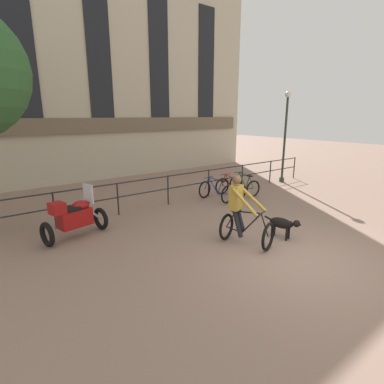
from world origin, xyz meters
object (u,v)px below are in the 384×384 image
at_px(parked_bicycle_mid_left, 230,188).
at_px(parked_bicycle_mid_right, 244,185).
at_px(cyclist_with_bike, 242,214).
at_px(parked_bicycle_near_lamp, 216,191).
at_px(dog, 283,224).
at_px(street_lamp, 285,132).
at_px(parked_motorcycle, 74,217).

xyz_separation_m(parked_bicycle_mid_left, parked_bicycle_mid_right, (0.77, 0.00, 0.00)).
bearing_deg(cyclist_with_bike, parked_bicycle_near_lamp, 40.43).
height_order(parked_bicycle_near_lamp, parked_bicycle_mid_right, same).
bearing_deg(parked_bicycle_mid_right, dog, 62.14).
bearing_deg(parked_bicycle_mid_left, street_lamp, -166.54).
distance_m(parked_bicycle_mid_right, street_lamp, 3.73).
bearing_deg(street_lamp, parked_bicycle_mid_right, -170.93).
bearing_deg(parked_bicycle_mid_right, parked_motorcycle, 9.79).
bearing_deg(parked_bicycle_near_lamp, street_lamp, 176.79).
xyz_separation_m(parked_bicycle_mid_left, street_lamp, (3.90, 0.50, 1.96)).
bearing_deg(parked_motorcycle, street_lamp, -97.36).
height_order(parked_motorcycle, parked_bicycle_mid_left, parked_motorcycle).
bearing_deg(parked_motorcycle, dog, -140.56).
bearing_deg(parked_bicycle_mid_left, cyclist_with_bike, 54.99).
xyz_separation_m(dog, street_lamp, (5.65, 4.16, 1.92)).
distance_m(parked_motorcycle, parked_bicycle_mid_left, 5.95).
relative_size(parked_bicycle_near_lamp, parked_bicycle_mid_right, 1.02).
bearing_deg(cyclist_with_bike, parked_bicycle_mid_right, 24.87).
xyz_separation_m(cyclist_with_bike, parked_bicycle_near_lamp, (2.05, 3.22, -0.41)).
distance_m(dog, parked_bicycle_mid_right, 4.44).
xyz_separation_m(cyclist_with_bike, dog, (1.07, -0.44, -0.37)).
bearing_deg(parked_bicycle_near_lamp, parked_bicycle_mid_right, 170.66).
distance_m(dog, parked_bicycle_mid_left, 4.05).
relative_size(dog, parked_bicycle_mid_left, 0.83).
xyz_separation_m(parked_motorcycle, street_lamp, (9.84, 0.87, 1.75)).
relative_size(parked_bicycle_near_lamp, street_lamp, 0.29).
distance_m(cyclist_with_bike, street_lamp, 7.83).
relative_size(cyclist_with_bike, street_lamp, 0.41).
xyz_separation_m(dog, parked_motorcycle, (-4.19, 3.29, 0.17)).
height_order(dog, parked_bicycle_mid_right, parked_bicycle_mid_right).
relative_size(dog, parked_bicycle_mid_right, 0.83).
bearing_deg(parked_bicycle_mid_right, cyclist_with_bike, 48.58).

